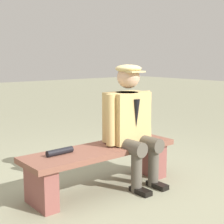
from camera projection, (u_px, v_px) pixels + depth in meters
name	position (u px, v px, depth m)	size (l,w,h in m)	color
ground_plane	(102.00, 188.00, 3.48)	(30.00, 30.00, 0.00)	gray
bench	(102.00, 161.00, 3.43)	(1.65, 0.48, 0.43)	brown
seated_man	(130.00, 120.00, 3.53)	(0.60, 0.61, 1.26)	#D7B570
rolled_magazine	(60.00, 152.00, 3.16)	(0.06, 0.06, 0.27)	black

